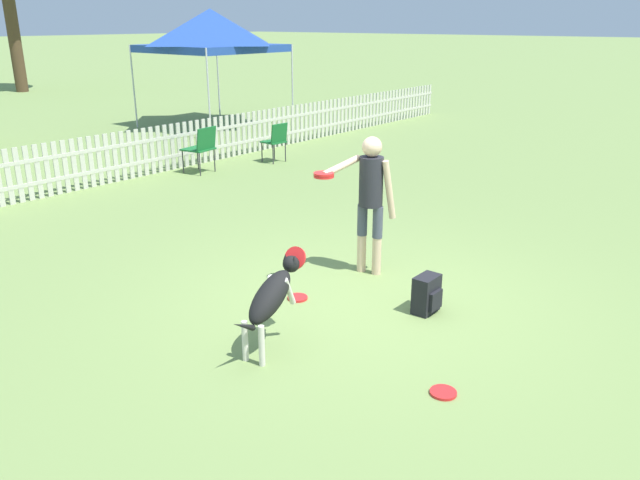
{
  "coord_description": "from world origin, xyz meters",
  "views": [
    {
      "loc": [
        -5.15,
        -3.67,
        2.9
      ],
      "look_at": [
        -0.54,
        0.1,
        0.79
      ],
      "focal_mm": 35.0,
      "sensor_mm": 36.0,
      "label": 1
    }
  ],
  "objects_px": {
    "folding_chair_center": "(276,139)",
    "folding_chair_blue_left": "(202,145)",
    "frisbee_near_handler": "(298,298)",
    "canopy_tent_secondary": "(211,30)",
    "handler_person": "(369,190)",
    "leaping_dog": "(272,295)",
    "frisbee_near_dog": "(443,393)",
    "backpack_on_grass": "(427,294)"
  },
  "relations": [
    {
      "from": "folding_chair_center",
      "to": "folding_chair_blue_left",
      "type": "bearing_deg",
      "value": -10.51
    },
    {
      "from": "frisbee_near_handler",
      "to": "canopy_tent_secondary",
      "type": "distance_m",
      "value": 12.48
    },
    {
      "from": "handler_person",
      "to": "leaping_dog",
      "type": "xyz_separation_m",
      "value": [
        -2.05,
        -0.37,
        -0.5
      ]
    },
    {
      "from": "frisbee_near_dog",
      "to": "canopy_tent_secondary",
      "type": "xyz_separation_m",
      "value": [
        8.08,
        11.81,
        2.61
      ]
    },
    {
      "from": "folding_chair_blue_left",
      "to": "canopy_tent_secondary",
      "type": "distance_m",
      "value": 6.28
    },
    {
      "from": "frisbee_near_dog",
      "to": "folding_chair_blue_left",
      "type": "distance_m",
      "value": 8.55
    },
    {
      "from": "folding_chair_blue_left",
      "to": "backpack_on_grass",
      "type": "bearing_deg",
      "value": 59.76
    },
    {
      "from": "folding_chair_blue_left",
      "to": "canopy_tent_secondary",
      "type": "relative_size",
      "value": 0.29
    },
    {
      "from": "folding_chair_center",
      "to": "frisbee_near_dog",
      "type": "bearing_deg",
      "value": 56.38
    },
    {
      "from": "handler_person",
      "to": "folding_chair_center",
      "type": "height_order",
      "value": "handler_person"
    },
    {
      "from": "backpack_on_grass",
      "to": "folding_chair_center",
      "type": "relative_size",
      "value": 0.48
    },
    {
      "from": "handler_person",
      "to": "frisbee_near_dog",
      "type": "xyz_separation_m",
      "value": [
        -1.73,
        -1.98,
        -1.02
      ]
    },
    {
      "from": "handler_person",
      "to": "folding_chair_center",
      "type": "relative_size",
      "value": 1.96
    },
    {
      "from": "handler_person",
      "to": "canopy_tent_secondary",
      "type": "relative_size",
      "value": 0.52
    },
    {
      "from": "leaping_dog",
      "to": "folding_chair_center",
      "type": "relative_size",
      "value": 1.29
    },
    {
      "from": "backpack_on_grass",
      "to": "folding_chair_blue_left",
      "type": "distance_m",
      "value": 7.21
    },
    {
      "from": "frisbee_near_handler",
      "to": "backpack_on_grass",
      "type": "height_order",
      "value": "backpack_on_grass"
    },
    {
      "from": "handler_person",
      "to": "frisbee_near_dog",
      "type": "distance_m",
      "value": 2.82
    },
    {
      "from": "frisbee_near_dog",
      "to": "backpack_on_grass",
      "type": "relative_size",
      "value": 0.55
    },
    {
      "from": "leaping_dog",
      "to": "canopy_tent_secondary",
      "type": "bearing_deg",
      "value": 130.38
    },
    {
      "from": "folding_chair_blue_left",
      "to": "frisbee_near_handler",
      "type": "bearing_deg",
      "value": 50.33
    },
    {
      "from": "leaping_dog",
      "to": "frisbee_near_handler",
      "type": "xyz_separation_m",
      "value": [
        0.96,
        0.54,
        -0.53
      ]
    },
    {
      "from": "handler_person",
      "to": "backpack_on_grass",
      "type": "relative_size",
      "value": 4.11
    },
    {
      "from": "folding_chair_blue_left",
      "to": "frisbee_near_dog",
      "type": "bearing_deg",
      "value": 54.21
    },
    {
      "from": "leaping_dog",
      "to": "frisbee_near_handler",
      "type": "height_order",
      "value": "leaping_dog"
    },
    {
      "from": "folding_chair_blue_left",
      "to": "folding_chair_center",
      "type": "xyz_separation_m",
      "value": [
        1.67,
        -0.45,
        -0.05
      ]
    },
    {
      "from": "folding_chair_center",
      "to": "canopy_tent_secondary",
      "type": "relative_size",
      "value": 0.26
    },
    {
      "from": "leaping_dog",
      "to": "folding_chair_center",
      "type": "bearing_deg",
      "value": 122.69
    },
    {
      "from": "backpack_on_grass",
      "to": "folding_chair_blue_left",
      "type": "bearing_deg",
      "value": 67.99
    },
    {
      "from": "backpack_on_grass",
      "to": "canopy_tent_secondary",
      "type": "bearing_deg",
      "value": 57.96
    },
    {
      "from": "frisbee_near_dog",
      "to": "folding_chair_center",
      "type": "height_order",
      "value": "folding_chair_center"
    },
    {
      "from": "backpack_on_grass",
      "to": "handler_person",
      "type": "bearing_deg",
      "value": 66.28
    },
    {
      "from": "leaping_dog",
      "to": "handler_person",
      "type": "bearing_deg",
      "value": 90.18
    },
    {
      "from": "handler_person",
      "to": "frisbee_near_dog",
      "type": "height_order",
      "value": "handler_person"
    },
    {
      "from": "handler_person",
      "to": "canopy_tent_secondary",
      "type": "distance_m",
      "value": 11.81
    },
    {
      "from": "frisbee_near_handler",
      "to": "backpack_on_grass",
      "type": "xyz_separation_m",
      "value": [
        0.61,
        -1.26,
        0.19
      ]
    },
    {
      "from": "handler_person",
      "to": "frisbee_near_handler",
      "type": "bearing_deg",
      "value": 71.41
    },
    {
      "from": "leaping_dog",
      "to": "frisbee_near_dog",
      "type": "bearing_deg",
      "value": 1.03
    },
    {
      "from": "frisbee_near_dog",
      "to": "folding_chair_blue_left",
      "type": "bearing_deg",
      "value": 62.44
    },
    {
      "from": "canopy_tent_secondary",
      "to": "handler_person",
      "type": "bearing_deg",
      "value": -122.89
    },
    {
      "from": "leaping_dog",
      "to": "frisbee_near_handler",
      "type": "distance_m",
      "value": 1.21
    },
    {
      "from": "leaping_dog",
      "to": "folding_chair_blue_left",
      "type": "xyz_separation_m",
      "value": [
        4.26,
        5.95,
        0.02
      ]
    }
  ]
}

